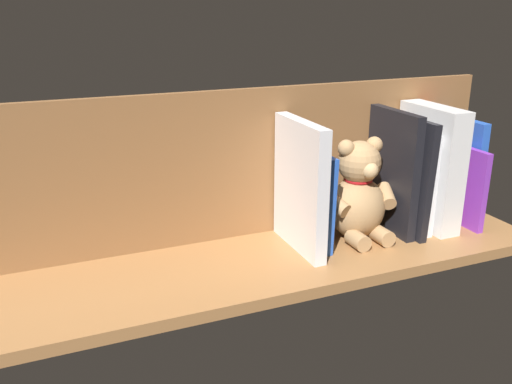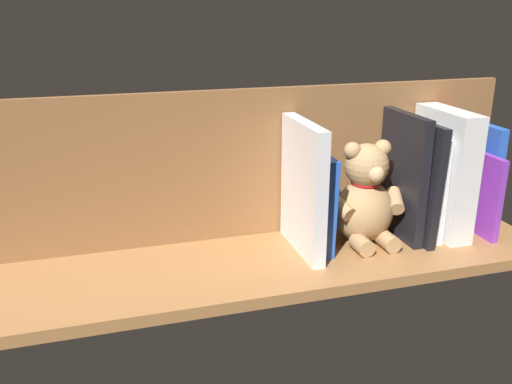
% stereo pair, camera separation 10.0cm
% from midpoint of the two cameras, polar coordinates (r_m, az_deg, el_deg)
% --- Properties ---
extents(ground_plane, '(1.16, 0.28, 0.02)m').
position_cam_midpoint_polar(ground_plane, '(1.06, -2.73, -7.48)').
color(ground_plane, '#9E6B3D').
extents(shelf_back_panel, '(1.16, 0.02, 0.30)m').
position_cam_midpoint_polar(shelf_back_panel, '(1.11, -4.98, 2.68)').
color(shelf_back_panel, brown).
rests_on(shelf_back_panel, ground_plane).
extents(book_0, '(0.02, 0.14, 0.22)m').
position_cam_midpoint_polar(book_0, '(1.29, 18.11, 2.35)').
color(book_0, blue).
rests_on(book_0, ground_plane).
extents(book_1, '(0.01, 0.18, 0.17)m').
position_cam_midpoint_polar(book_1, '(1.27, 17.75, 0.89)').
color(book_1, purple).
rests_on(book_1, ground_plane).
extents(book_2, '(0.03, 0.12, 0.24)m').
position_cam_midpoint_polar(book_2, '(1.26, 16.15, 2.59)').
color(book_2, red).
rests_on(book_2, ground_plane).
extents(dictionary_thick_white, '(0.05, 0.17, 0.26)m').
position_cam_midpoint_polar(dictionary_thick_white, '(1.21, 15.21, 2.49)').
color(dictionary_thick_white, silver).
rests_on(dictionary_thick_white, ground_plane).
extents(book_3, '(0.02, 0.15, 0.21)m').
position_cam_midpoint_polar(book_3, '(1.20, 13.31, 1.36)').
color(book_3, silver).
rests_on(book_3, ground_plane).
extents(book_4, '(0.03, 0.17, 0.24)m').
position_cam_midpoint_polar(book_4, '(1.18, 12.65, 1.75)').
color(book_4, black).
rests_on(book_4, ground_plane).
extents(book_5, '(0.02, 0.16, 0.26)m').
position_cam_midpoint_polar(book_5, '(1.17, 11.48, 2.04)').
color(book_5, black).
rests_on(book_5, ground_plane).
extents(teddy_bear, '(0.17, 0.13, 0.21)m').
position_cam_midpoint_polar(teddy_bear, '(1.13, 7.99, -0.32)').
color(teddy_bear, tan).
rests_on(teddy_bear, ground_plane).
extents(book_6, '(0.03, 0.15, 0.19)m').
position_cam_midpoint_polar(book_6, '(1.09, 3.06, -0.59)').
color(book_6, blue).
rests_on(book_6, ground_plane).
extents(book_7, '(0.02, 0.18, 0.25)m').
position_cam_midpoint_polar(book_7, '(1.06, 1.85, 0.55)').
color(book_7, silver).
rests_on(book_7, ground_plane).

